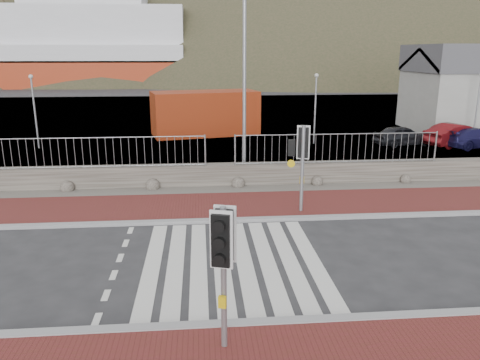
{
  "coord_description": "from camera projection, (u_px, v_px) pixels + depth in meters",
  "views": [
    {
      "loc": [
        -0.78,
        -11.25,
        5.35
      ],
      "look_at": [
        0.44,
        3.0,
        1.4
      ],
      "focal_mm": 35.0,
      "sensor_mm": 36.0,
      "label": 1
    }
  ],
  "objects": [
    {
      "name": "car_b",
      "position": [
        457.0,
        135.0,
        27.19
      ],
      "size": [
        4.22,
        2.61,
        1.31
      ],
      "primitive_type": "imported",
      "rotation": [
        0.0,
        0.0,
        1.9
      ],
      "color": "#570C10",
      "rests_on": "ground"
    },
    {
      "name": "kerb_far",
      "position": [
        226.0,
        220.0,
        15.16
      ],
      "size": [
        40.0,
        0.25,
        0.12
      ],
      "primitive_type": "cube",
      "color": "gray",
      "rests_on": "ground"
    },
    {
      "name": "shipping_container",
      "position": [
        205.0,
        113.0,
        30.77
      ],
      "size": [
        7.26,
        4.26,
        2.84
      ],
      "primitive_type": "cube",
      "rotation": [
        0.0,
        0.0,
        0.22
      ],
      "color": "maroon",
      "rests_on": "ground"
    },
    {
      "name": "traffic_signal_far",
      "position": [
        302.0,
        150.0,
        15.47
      ],
      "size": [
        0.74,
        0.37,
        3.02
      ],
      "rotation": [
        0.0,
        0.0,
        2.92
      ],
      "color": "gray",
      "rests_on": "ground"
    },
    {
      "name": "railing",
      "position": [
        220.0,
        143.0,
        18.68
      ],
      "size": [
        18.07,
        0.07,
        1.22
      ],
      "color": "gray",
      "rests_on": "stone_wall"
    },
    {
      "name": "kerb_near",
      "position": [
        244.0,
        324.0,
        9.4
      ],
      "size": [
        40.0,
        0.25,
        0.12
      ],
      "primitive_type": "cube",
      "color": "gray",
      "rests_on": "ground"
    },
    {
      "name": "gravel_strip",
      "position": [
        221.0,
        190.0,
        18.53
      ],
      "size": [
        40.0,
        1.5,
        0.06
      ],
      "primitive_type": "cube",
      "color": "#59544C",
      "rests_on": "ground"
    },
    {
      "name": "ferry",
      "position": [
        47.0,
        51.0,
        74.05
      ],
      "size": [
        50.0,
        16.0,
        20.0
      ],
      "color": "#992A10",
      "rests_on": "ground"
    },
    {
      "name": "zebra_crossing",
      "position": [
        233.0,
        262.0,
        12.29
      ],
      "size": [
        4.62,
        5.6,
        0.01
      ],
      "color": "silver",
      "rests_on": "ground"
    },
    {
      "name": "water",
      "position": [
        204.0,
        87.0,
        72.71
      ],
      "size": [
        220.0,
        50.0,
        0.05
      ],
      "primitive_type": "cube",
      "color": "#3F4C54",
      "rests_on": "ground"
    },
    {
      "name": "sidewalk_far",
      "position": [
        224.0,
        206.0,
        16.61
      ],
      "size": [
        40.0,
        3.0,
        0.08
      ],
      "primitive_type": "cube",
      "color": "maroon",
      "rests_on": "ground"
    },
    {
      "name": "hills_backdrop",
      "position": [
        235.0,
        184.0,
        103.41
      ],
      "size": [
        254.0,
        90.0,
        100.0
      ],
      "color": "#2D321E",
      "rests_on": "ground"
    },
    {
      "name": "quay",
      "position": [
        209.0,
        118.0,
        39.09
      ],
      "size": [
        120.0,
        40.0,
        0.5
      ],
      "primitive_type": "cube",
      "color": "#4C4C4F",
      "rests_on": "ground"
    },
    {
      "name": "ground",
      "position": [
        233.0,
        262.0,
        12.3
      ],
      "size": [
        220.0,
        220.0,
        0.0
      ],
      "primitive_type": "plane",
      "color": "#28282B",
      "rests_on": "ground"
    },
    {
      "name": "car_c",
      "position": [
        476.0,
        138.0,
        26.71
      ],
      "size": [
        4.24,
        2.44,
        1.16
      ],
      "primitive_type": "imported",
      "rotation": [
        0.0,
        0.0,
        1.79
      ],
      "color": "#181543",
      "rests_on": "ground"
    },
    {
      "name": "stone_wall",
      "position": [
        220.0,
        175.0,
        19.19
      ],
      "size": [
        40.0,
        0.6,
        0.9
      ],
      "primitive_type": "cube",
      "color": "#464039",
      "rests_on": "ground"
    },
    {
      "name": "streetlight",
      "position": [
        248.0,
        66.0,
        18.9
      ],
      "size": [
        1.8,
        0.3,
        8.48
      ],
      "rotation": [
        0.0,
        0.0,
        -0.06
      ],
      "color": "gray",
      "rests_on": "ground"
    },
    {
      "name": "car_a",
      "position": [
        402.0,
        136.0,
        27.36
      ],
      "size": [
        3.64,
        2.05,
        1.17
      ],
      "primitive_type": "imported",
      "rotation": [
        0.0,
        0.0,
        1.78
      ],
      "color": "black",
      "rests_on": "ground"
    },
    {
      "name": "traffic_signal_near",
      "position": [
        223.0,
        248.0,
        8.16
      ],
      "size": [
        0.45,
        0.34,
        2.8
      ],
      "rotation": [
        0.0,
        0.0,
        -0.28
      ],
      "color": "gray",
      "rests_on": "ground"
    }
  ]
}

